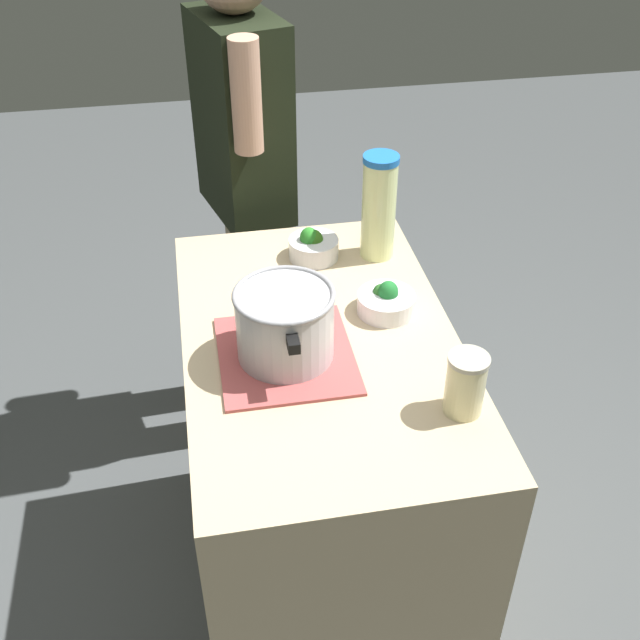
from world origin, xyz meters
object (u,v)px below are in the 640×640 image
(broccoli_bowl_front, at_px, (313,246))
(mason_jar, at_px, (465,384))
(person_cook, at_px, (246,191))
(lemonade_pitcher, at_px, (379,207))
(cooking_pot, at_px, (285,323))
(broccoli_bowl_center, at_px, (386,301))

(broccoli_bowl_front, bearing_deg, mason_jar, -162.66)
(mason_jar, distance_m, person_cook, 1.14)
(mason_jar, bearing_deg, lemonade_pitcher, 2.63)
(lemonade_pitcher, height_order, mason_jar, lemonade_pitcher)
(lemonade_pitcher, relative_size, mason_jar, 2.06)
(cooking_pot, bearing_deg, mason_jar, -125.44)
(mason_jar, distance_m, broccoli_bowl_front, 0.65)
(broccoli_bowl_front, bearing_deg, person_cook, 15.75)
(cooking_pot, height_order, broccoli_bowl_center, cooking_pot)
(lemonade_pitcher, height_order, broccoli_bowl_front, lemonade_pitcher)
(lemonade_pitcher, bearing_deg, person_cook, 31.97)
(broccoli_bowl_front, bearing_deg, broccoli_bowl_center, -154.67)
(cooking_pot, height_order, broccoli_bowl_front, cooking_pot)
(lemonade_pitcher, bearing_deg, broccoli_bowl_front, 84.88)
(broccoli_bowl_front, height_order, person_cook, person_cook)
(cooking_pot, relative_size, broccoli_bowl_center, 2.08)
(broccoli_bowl_front, relative_size, person_cook, 0.08)
(mason_jar, relative_size, broccoli_bowl_front, 1.05)
(person_cook, bearing_deg, broccoli_bowl_center, -160.59)
(broccoli_bowl_front, xyz_separation_m, person_cook, (0.46, 0.13, -0.06))
(broccoli_bowl_front, bearing_deg, lemonade_pitcher, -95.12)
(lemonade_pitcher, bearing_deg, broccoli_bowl_center, 171.00)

